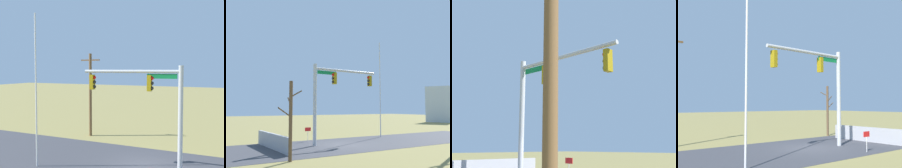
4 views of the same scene
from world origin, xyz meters
The scene contains 5 objects.
ground_plane centered at (0.00, 0.00, 0.00)m, with size 160.00×160.00×0.00m, color olive.
road_surface centered at (-4.00, 0.00, 0.01)m, with size 28.00×8.00×0.01m, color #3D3D42.
signal_mast centered at (0.61, -0.61, 4.46)m, with size 6.29×0.55×6.42m.
flagpole centered at (-6.36, -2.77, 4.85)m, with size 0.10×0.10×9.70m, color silver.
utility_pole centered at (-7.23, 5.79, 3.97)m, with size 1.90×0.26×7.62m.
Camera 1 is at (5.31, -16.57, 6.24)m, focal length 44.53 mm.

